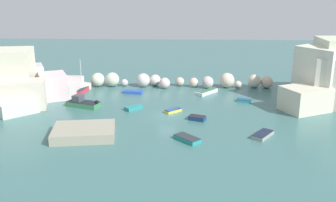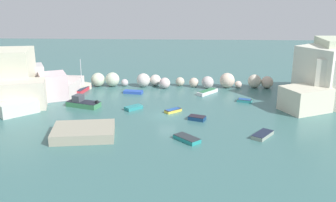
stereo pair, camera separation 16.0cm
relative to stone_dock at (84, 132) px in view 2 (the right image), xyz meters
The scene contains 15 objects.
cove_water 13.35m from the stone_dock, 40.43° to the left, with size 160.00×160.00×0.00m, color #3D6C6A.
cliff_headland_left 20.83m from the stone_dock, 131.98° to the left, with size 17.78×21.25×8.50m.
rock_breakwater 27.73m from the stone_dock, 65.27° to the left, with size 33.84×3.98×2.75m.
stone_dock is the anchor object (origin of this frame).
moored_boat_0 16.09m from the stone_dock, 25.41° to the left, with size 2.67×2.13×0.60m.
moored_boat_1 12.37m from the stone_dock, 66.66° to the left, with size 2.86×2.77×0.54m.
moored_boat_2 15.11m from the stone_dock, 43.13° to the left, with size 2.68×2.52×0.47m.
moored_boat_3 22.71m from the stone_dock, ahead, with size 3.28×3.72×0.52m.
moored_boat_4 12.89m from the stone_dock, 104.87° to the left, with size 5.64×3.78×1.81m.
moored_boat_5 20.85m from the stone_dock, 79.93° to the left, with size 3.50×1.89×0.46m.
moored_boat_6 26.71m from the stone_dock, 51.19° to the left, with size 3.85×4.22×0.66m.
moored_boat_7 2.85m from the stone_dock, 101.16° to the left, with size 4.34×1.59×0.65m.
moored_boat_8 22.19m from the stone_dock, 104.85° to the left, with size 2.42×5.03×5.80m.
moored_boat_9 13.12m from the stone_dock, ahead, with size 3.52×3.59×0.54m.
moored_boat_10 27.71m from the stone_dock, 35.54° to the left, with size 2.59×1.91×0.47m.
Camera 2 is at (2.61, -54.90, 18.85)m, focal length 42.26 mm.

